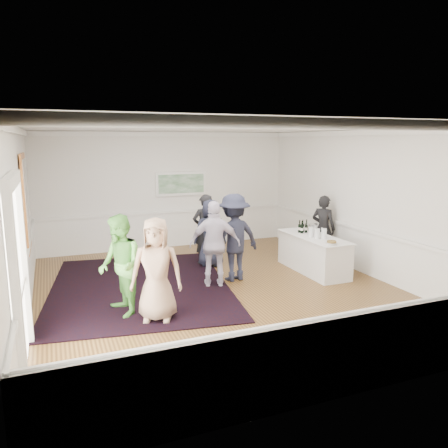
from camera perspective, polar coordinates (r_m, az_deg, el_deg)
name	(u,v)px	position (r m, az deg, el deg)	size (l,w,h in m)	color
floor	(219,291)	(8.86, -0.69, -8.68)	(8.00, 8.00, 0.00)	brown
ceiling	(218,128)	(8.35, -0.74, 12.49)	(7.00, 8.00, 0.02)	white
wall_left	(20,225)	(7.92, -25.05, -0.07)	(0.02, 8.00, 3.20)	white
wall_right	(365,203)	(10.23, 17.92, 2.68)	(0.02, 8.00, 3.20)	white
wall_back	(167,190)	(12.24, -7.48, 4.37)	(7.00, 0.02, 3.20)	white
wall_front	(349,266)	(5.02, 16.00, -5.30)	(7.00, 0.02, 3.20)	white
wainscoting	(219,267)	(8.70, -0.69, -5.58)	(7.00, 8.00, 1.00)	white
mirror	(26,202)	(9.18, -24.44, 2.61)	(0.05, 1.25, 1.85)	#C8773B
doorway	(18,265)	(6.11, -25.30, -4.85)	(0.10, 1.78, 2.56)	white
landscape_painting	(181,184)	(12.27, -5.62, 5.27)	(1.44, 0.06, 0.66)	white
area_rug	(140,286)	(9.24, -10.90, -7.97)	(3.52, 4.62, 0.02)	black
serving_table	(313,254)	(10.21, 11.57, -3.80)	(0.78, 2.04, 0.83)	white
bartender	(323,228)	(11.05, 12.84, -0.57)	(0.60, 0.39, 1.65)	black
guest_tan	(156,270)	(7.30, -8.83, -5.91)	(0.85, 0.55, 1.74)	tan
guest_green	(120,266)	(7.63, -13.41, -5.33)	(0.85, 0.66, 1.75)	#5CAF46
guest_lilac	(215,244)	(8.88, -1.19, -2.66)	(1.04, 0.43, 1.77)	silver
guest_dark_a	(234,238)	(9.28, 1.28, -1.78)	(1.21, 0.69, 1.87)	#1F2133
guest_dark_b	(205,229)	(10.52, -2.49, -0.72)	(0.62, 0.41, 1.71)	black
guest_navy	(211,233)	(10.35, -1.76, -1.18)	(0.79, 0.51, 1.61)	#1F2133
wine_bottles	(303,226)	(10.45, 10.33, -0.26)	(0.27, 0.19, 0.31)	black
juice_pitchers	(317,233)	(9.91, 12.10, -1.12)	(0.29, 0.36, 0.24)	#8EBD43
ice_bucket	(312,229)	(10.28, 11.43, -0.71)	(0.26, 0.26, 0.24)	silver
nut_bowl	(332,243)	(9.38, 13.88, -2.40)	(0.24, 0.24, 0.08)	white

